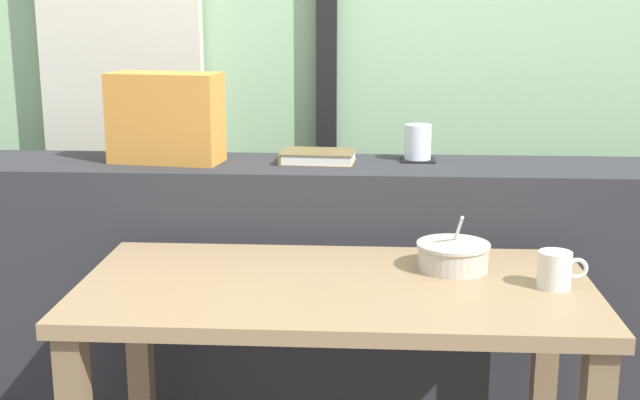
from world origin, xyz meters
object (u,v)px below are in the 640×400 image
(breakfast_table, at_px, (336,329))
(soup_bowl, at_px, (453,256))
(ceramic_mug, at_px, (556,270))
(throw_pillow, at_px, (166,118))
(juice_glass, at_px, (418,144))
(coaster_square, at_px, (417,160))
(closed_book, at_px, (318,157))

(breakfast_table, relative_size, soup_bowl, 6.66)
(ceramic_mug, bearing_deg, throw_pillow, 151.29)
(breakfast_table, distance_m, juice_glass, 0.74)
(coaster_square, relative_size, ceramic_mug, 0.88)
(breakfast_table, xyz_separation_m, juice_glass, (0.21, 0.62, 0.34))
(coaster_square, height_order, ceramic_mug, coaster_square)
(throw_pillow, bearing_deg, closed_book, 2.45)
(coaster_square, relative_size, soup_bowl, 0.56)
(closed_book, height_order, throw_pillow, throw_pillow)
(breakfast_table, height_order, juice_glass, juice_glass)
(juice_glass, bearing_deg, coaster_square, 0.00)
(breakfast_table, relative_size, ceramic_mug, 10.48)
(breakfast_table, relative_size, closed_book, 5.32)
(closed_book, relative_size, throw_pillow, 0.70)
(closed_book, bearing_deg, soup_bowl, -51.64)
(ceramic_mug, bearing_deg, breakfast_table, 179.56)
(juice_glass, distance_m, soup_bowl, 0.54)
(throw_pillow, xyz_separation_m, ceramic_mug, (1.02, -0.56, -0.26))
(closed_book, relative_size, ceramic_mug, 1.97)
(coaster_square, relative_size, juice_glass, 0.98)
(closed_book, xyz_separation_m, throw_pillow, (-0.44, -0.02, 0.11))
(ceramic_mug, bearing_deg, coaster_square, 114.37)
(breakfast_table, height_order, ceramic_mug, ceramic_mug)
(closed_book, xyz_separation_m, soup_bowl, (0.36, -0.45, -0.16))
(coaster_square, distance_m, closed_book, 0.30)
(juice_glass, distance_m, ceramic_mug, 0.71)
(breakfast_table, xyz_separation_m, throw_pillow, (-0.52, 0.55, 0.42))
(juice_glass, height_order, ceramic_mug, juice_glass)
(closed_book, bearing_deg, juice_glass, 9.34)
(coaster_square, distance_m, ceramic_mug, 0.70)
(throw_pillow, height_order, ceramic_mug, throw_pillow)
(juice_glass, bearing_deg, soup_bowl, -82.66)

